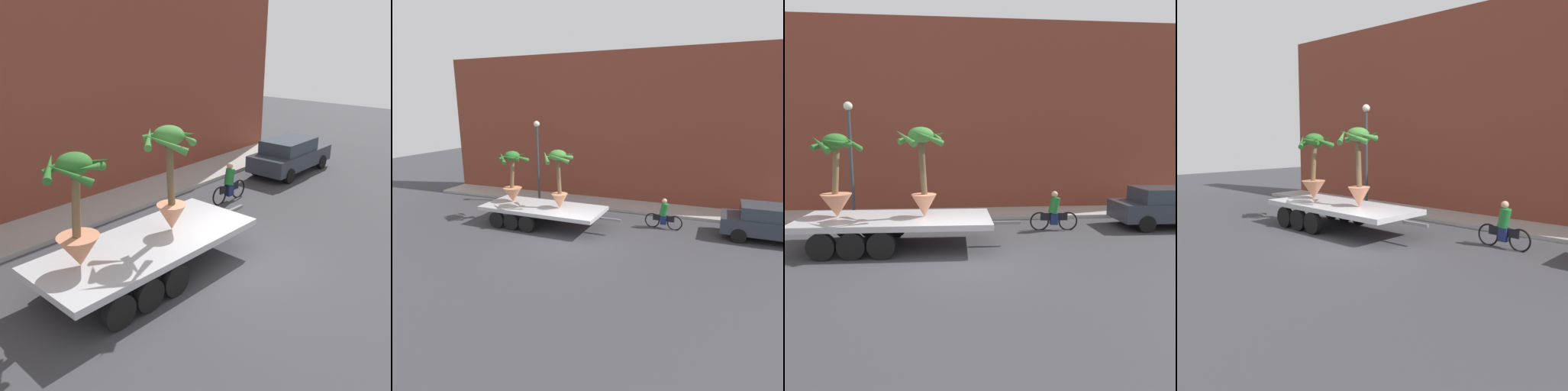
% 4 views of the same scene
% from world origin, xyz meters
% --- Properties ---
extents(ground_plane, '(60.00, 60.00, 0.00)m').
position_xyz_m(ground_plane, '(0.00, 0.00, 0.00)').
color(ground_plane, '#38383D').
extents(sidewalk, '(24.00, 2.20, 0.15)m').
position_xyz_m(sidewalk, '(0.00, 6.10, 0.07)').
color(sidewalk, '#A39E99').
rests_on(sidewalk, ground).
extents(building_facade, '(24.00, 1.20, 8.97)m').
position_xyz_m(building_facade, '(0.00, 7.80, 4.48)').
color(building_facade, brown).
rests_on(building_facade, ground).
extents(flatbed_trailer, '(7.08, 2.63, 0.98)m').
position_xyz_m(flatbed_trailer, '(-2.38, 1.47, 0.77)').
color(flatbed_trailer, '#B7BABF').
rests_on(flatbed_trailer, ground).
extents(potted_palm_rear, '(1.66, 1.68, 2.85)m').
position_xyz_m(potted_palm_rear, '(-1.26, 1.50, 2.52)').
color(potted_palm_rear, tan).
rests_on(potted_palm_rear, flatbed_trailer).
extents(potted_palm_middle, '(1.53, 1.55, 2.65)m').
position_xyz_m(potted_palm_middle, '(-3.99, 1.70, 2.19)').
color(potted_palm_middle, tan).
rests_on(potted_palm_middle, flatbed_trailer).
extents(cyclist, '(1.84, 0.37, 1.54)m').
position_xyz_m(cyclist, '(3.56, 3.14, 0.67)').
color(cyclist, black).
rests_on(cyclist, ground).
extents(parked_car, '(4.52, 1.94, 1.58)m').
position_xyz_m(parked_car, '(8.33, 3.30, 0.83)').
color(parked_car, '#2D333D').
rests_on(parked_car, ground).
extents(street_lamp, '(0.36, 0.36, 4.83)m').
position_xyz_m(street_lamp, '(-4.51, 5.30, 3.23)').
color(street_lamp, '#383D42').
rests_on(street_lamp, sidewalk).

